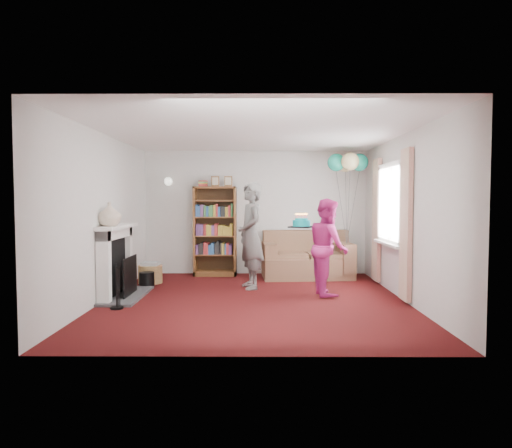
{
  "coord_description": "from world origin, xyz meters",
  "views": [
    {
      "loc": [
        0.07,
        -6.81,
        1.51
      ],
      "look_at": [
        0.02,
        0.6,
        1.12
      ],
      "focal_mm": 32.0,
      "sensor_mm": 36.0,
      "label": 1
    }
  ],
  "objects_px": {
    "bookcase": "(215,232)",
    "birthday_cake": "(301,223)",
    "sofa": "(307,260)",
    "person_magenta": "(328,247)",
    "person_striped": "(251,236)"
  },
  "relations": [
    {
      "from": "sofa",
      "to": "birthday_cake",
      "type": "distance_m",
      "value": 1.76
    },
    {
      "from": "bookcase",
      "to": "birthday_cake",
      "type": "distance_m",
      "value": 2.38
    },
    {
      "from": "bookcase",
      "to": "person_magenta",
      "type": "distance_m",
      "value": 2.74
    },
    {
      "from": "bookcase",
      "to": "sofa",
      "type": "height_order",
      "value": "bookcase"
    },
    {
      "from": "bookcase",
      "to": "person_striped",
      "type": "relative_size",
      "value": 1.1
    },
    {
      "from": "bookcase",
      "to": "birthday_cake",
      "type": "xyz_separation_m",
      "value": [
        1.56,
        -1.78,
        0.26
      ]
    },
    {
      "from": "birthday_cake",
      "to": "person_magenta",
      "type": "bearing_deg",
      "value": -16.11
    },
    {
      "from": "sofa",
      "to": "person_magenta",
      "type": "distance_m",
      "value": 1.73
    },
    {
      "from": "sofa",
      "to": "person_magenta",
      "type": "xyz_separation_m",
      "value": [
        0.17,
        -1.67,
        0.43
      ]
    },
    {
      "from": "bookcase",
      "to": "birthday_cake",
      "type": "bearing_deg",
      "value": -48.7
    },
    {
      "from": "bookcase",
      "to": "person_magenta",
      "type": "xyz_separation_m",
      "value": [
        1.98,
        -1.9,
        -0.11
      ]
    },
    {
      "from": "bookcase",
      "to": "sofa",
      "type": "bearing_deg",
      "value": -7.22
    },
    {
      "from": "person_striped",
      "to": "birthday_cake",
      "type": "relative_size",
      "value": 5.26
    },
    {
      "from": "bookcase",
      "to": "sofa",
      "type": "relative_size",
      "value": 1.16
    },
    {
      "from": "person_magenta",
      "to": "birthday_cake",
      "type": "distance_m",
      "value": 0.57
    }
  ]
}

